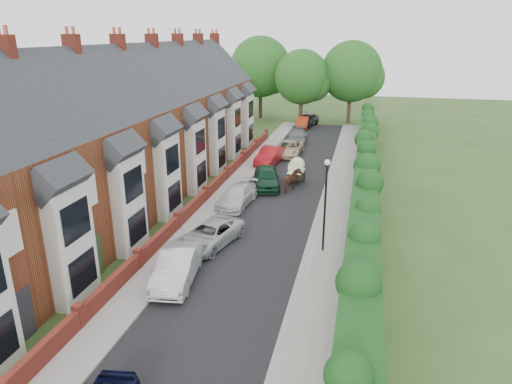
{
  "coord_description": "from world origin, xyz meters",
  "views": [
    {
      "loc": [
        5.05,
        -18.33,
        11.19
      ],
      "look_at": [
        -0.9,
        6.57,
        2.2
      ],
      "focal_mm": 32.0,
      "sensor_mm": 36.0,
      "label": 1
    }
  ],
  "objects_px": {
    "car_silver_b": "(210,234)",
    "car_green": "(266,177)",
    "car_beige": "(289,148)",
    "car_grey": "(297,136)",
    "car_black": "(307,120)",
    "car_silver_a": "(178,266)",
    "horse_cart": "(296,169)",
    "car_red": "(270,156)",
    "lamppost": "(326,194)",
    "horse": "(292,181)",
    "car_white": "(237,196)"
  },
  "relations": [
    {
      "from": "car_silver_b",
      "to": "car_green",
      "type": "distance_m",
      "value": 10.57
    },
    {
      "from": "car_beige",
      "to": "car_silver_b",
      "type": "bearing_deg",
      "value": -92.11
    },
    {
      "from": "car_grey",
      "to": "car_black",
      "type": "xyz_separation_m",
      "value": [
        -0.14,
        9.2,
        0.12
      ]
    },
    {
      "from": "car_black",
      "to": "car_silver_a",
      "type": "bearing_deg",
      "value": -79.24
    },
    {
      "from": "horse_cart",
      "to": "car_beige",
      "type": "bearing_deg",
      "value": 103.04
    },
    {
      "from": "car_silver_a",
      "to": "horse_cart",
      "type": "xyz_separation_m",
      "value": [
        3.19,
        16.07,
        0.37
      ]
    },
    {
      "from": "car_red",
      "to": "horse_cart",
      "type": "height_order",
      "value": "horse_cart"
    },
    {
      "from": "lamppost",
      "to": "car_red",
      "type": "relative_size",
      "value": 1.12
    },
    {
      "from": "car_black",
      "to": "horse",
      "type": "bearing_deg",
      "value": -72.86
    },
    {
      "from": "lamppost",
      "to": "car_silver_a",
      "type": "height_order",
      "value": "lamppost"
    },
    {
      "from": "car_silver_b",
      "to": "car_green",
      "type": "relative_size",
      "value": 1.01
    },
    {
      "from": "car_silver_a",
      "to": "car_red",
      "type": "relative_size",
      "value": 1.0
    },
    {
      "from": "car_red",
      "to": "car_beige",
      "type": "xyz_separation_m",
      "value": [
        1.19,
        3.38,
        -0.07
      ]
    },
    {
      "from": "car_green",
      "to": "car_black",
      "type": "bearing_deg",
      "value": 76.08
    },
    {
      "from": "lamppost",
      "to": "horse",
      "type": "bearing_deg",
      "value": 108.89
    },
    {
      "from": "car_red",
      "to": "car_silver_b",
      "type": "bearing_deg",
      "value": -82.87
    },
    {
      "from": "car_beige",
      "to": "horse",
      "type": "height_order",
      "value": "horse"
    },
    {
      "from": "car_silver_b",
      "to": "car_black",
      "type": "bearing_deg",
      "value": 103.46
    },
    {
      "from": "car_white",
      "to": "car_green",
      "type": "relative_size",
      "value": 0.99
    },
    {
      "from": "car_grey",
      "to": "car_white",
      "type": "bearing_deg",
      "value": -98.88
    },
    {
      "from": "car_silver_a",
      "to": "horse",
      "type": "relative_size",
      "value": 2.38
    },
    {
      "from": "lamppost",
      "to": "horse",
      "type": "height_order",
      "value": "lamppost"
    },
    {
      "from": "lamppost",
      "to": "car_grey",
      "type": "distance_m",
      "value": 26.06
    },
    {
      "from": "car_green",
      "to": "horse",
      "type": "bearing_deg",
      "value": -29.41
    },
    {
      "from": "lamppost",
      "to": "car_green",
      "type": "relative_size",
      "value": 1.11
    },
    {
      "from": "car_green",
      "to": "car_grey",
      "type": "bearing_deg",
      "value": 75.69
    },
    {
      "from": "car_grey",
      "to": "car_black",
      "type": "bearing_deg",
      "value": 85.47
    },
    {
      "from": "car_green",
      "to": "horse_cart",
      "type": "distance_m",
      "value": 2.57
    },
    {
      "from": "lamppost",
      "to": "car_white",
      "type": "bearing_deg",
      "value": 138.15
    },
    {
      "from": "lamppost",
      "to": "car_beige",
      "type": "xyz_separation_m",
      "value": [
        -5.14,
        19.8,
        -2.6
      ]
    },
    {
      "from": "car_silver_b",
      "to": "car_green",
      "type": "xyz_separation_m",
      "value": [
        0.9,
        10.53,
        0.14
      ]
    },
    {
      "from": "car_black",
      "to": "horse_cart",
      "type": "height_order",
      "value": "horse_cart"
    },
    {
      "from": "car_red",
      "to": "car_white",
      "type": "bearing_deg",
      "value": -83.86
    },
    {
      "from": "car_beige",
      "to": "car_grey",
      "type": "height_order",
      "value": "car_beige"
    },
    {
      "from": "car_silver_b",
      "to": "car_beige",
      "type": "xyz_separation_m",
      "value": [
        1.01,
        20.38,
        0.04
      ]
    },
    {
      "from": "lamppost",
      "to": "horse_cart",
      "type": "height_order",
      "value": "lamppost"
    },
    {
      "from": "car_silver_a",
      "to": "car_black",
      "type": "relative_size",
      "value": 0.98
    },
    {
      "from": "car_beige",
      "to": "horse",
      "type": "relative_size",
      "value": 2.58
    },
    {
      "from": "lamppost",
      "to": "car_black",
      "type": "distance_m",
      "value": 35.1
    },
    {
      "from": "car_silver_b",
      "to": "car_grey",
      "type": "xyz_separation_m",
      "value": [
        0.94,
        25.98,
        0.03
      ]
    },
    {
      "from": "car_white",
      "to": "horse",
      "type": "height_order",
      "value": "horse"
    },
    {
      "from": "car_silver_a",
      "to": "car_beige",
      "type": "height_order",
      "value": "car_silver_a"
    },
    {
      "from": "car_black",
      "to": "car_white",
      "type": "bearing_deg",
      "value": -79.79
    },
    {
      "from": "lamppost",
      "to": "car_silver_a",
      "type": "distance_m",
      "value": 8.28
    },
    {
      "from": "car_silver_a",
      "to": "car_silver_b",
      "type": "height_order",
      "value": "car_silver_a"
    },
    {
      "from": "car_green",
      "to": "car_beige",
      "type": "bearing_deg",
      "value": 75.22
    },
    {
      "from": "horse",
      "to": "horse_cart",
      "type": "distance_m",
      "value": 2.11
    },
    {
      "from": "horse",
      "to": "car_silver_b",
      "type": "bearing_deg",
      "value": 90.77
    },
    {
      "from": "car_silver_b",
      "to": "horse",
      "type": "distance_m",
      "value": 10.4
    },
    {
      "from": "car_red",
      "to": "horse",
      "type": "bearing_deg",
      "value": -59.58
    }
  ]
}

